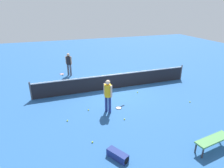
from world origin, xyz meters
name	(u,v)px	position (x,y,z in m)	size (l,w,h in m)	color
ground_plane	(115,88)	(0.00, 0.00, 0.00)	(40.00, 40.00, 0.00)	#265693
court_net	(115,81)	(0.00, 0.00, 0.50)	(10.09, 0.09, 1.07)	#4C4C51
player_near_side	(108,93)	(-1.35, -2.68, 1.01)	(0.47, 0.49, 1.70)	navy
player_far_side	(69,62)	(-2.40, 3.49, 1.01)	(0.48, 0.48, 1.70)	#595960
tennis_racket_near_player	(119,108)	(-0.69, -2.50, 0.01)	(0.60, 0.42, 0.03)	black
tennis_racket_far_player	(62,74)	(-2.95, 3.91, 0.01)	(0.34, 0.59, 0.03)	red
tennis_ball_near_player	(137,92)	(1.05, -1.10, 0.03)	(0.07, 0.07, 0.07)	#C6E033
tennis_ball_by_net	(190,102)	(3.21, -3.21, 0.03)	(0.07, 0.07, 0.07)	#C6E033
tennis_ball_midcourt	(92,142)	(-2.66, -4.75, 0.03)	(0.07, 0.07, 0.07)	#C6E033
tennis_ball_baseline	(124,119)	(-0.86, -3.64, 0.03)	(0.07, 0.07, 0.07)	#C6E033
tennis_ball_stray_left	(67,121)	(-3.40, -2.91, 0.03)	(0.07, 0.07, 0.07)	#C6E033
tennis_ball_stray_right	(88,110)	(-2.25, -2.24, 0.03)	(0.07, 0.07, 0.07)	#C6E033
courtside_bench	(213,140)	(1.41, -6.55, 0.42)	(1.54, 0.60, 0.48)	#4C8C4C
equipment_bag	(118,156)	(-2.02, -5.88, 0.14)	(0.64, 0.83, 0.28)	navy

